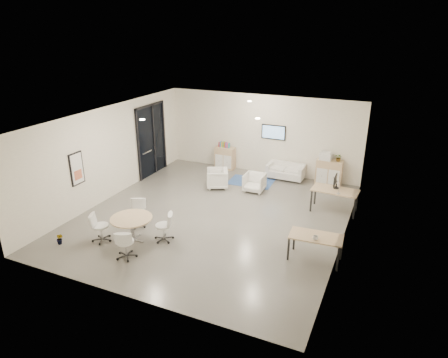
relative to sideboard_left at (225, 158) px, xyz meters
name	(u,v)px	position (x,y,z in m)	size (l,w,h in m)	color
room_shell	(214,169)	(1.51, -4.26, 1.14)	(9.60, 10.60, 4.80)	#5F5C56
glass_door	(152,138)	(-2.44, -1.75, 1.04)	(0.09, 1.90, 2.85)	black
artwork	(77,169)	(-2.46, -5.86, 1.08)	(0.05, 0.54, 1.04)	black
wall_tv	(274,132)	(2.01, 0.20, 1.29)	(0.98, 0.06, 0.58)	black
ceiling_spots	(219,112)	(1.31, -3.43, 2.72)	(3.14, 4.14, 0.03)	#FFEAC6
sideboard_left	(225,158)	(0.00, 0.00, 0.00)	(0.83, 0.43, 0.93)	tan
sideboard_right	(329,172)	(4.34, -0.02, 0.02)	(0.97, 0.47, 0.97)	tan
books	(224,145)	(-0.04, 0.00, 0.58)	(0.48, 0.14, 0.22)	red
printer	(326,156)	(4.17, -0.02, 0.65)	(0.48, 0.41, 0.31)	white
loveseat	(286,172)	(2.69, -0.13, -0.17)	(1.46, 0.76, 0.54)	white
blue_rug	(251,182)	(1.56, -1.02, -0.46)	(1.69, 1.12, 0.01)	#2C4E88
armchair_left	(217,178)	(0.59, -2.06, -0.07)	(0.77, 0.72, 0.79)	white
armchair_right	(254,182)	(1.99, -1.83, -0.09)	(0.72, 0.67, 0.74)	white
desk_rear	(335,192)	(4.94, -2.35, 0.22)	(1.51, 0.82, 0.76)	tan
desk_front	(316,238)	(5.00, -5.51, 0.17)	(1.38, 0.76, 0.70)	tan
monitor	(335,181)	(4.90, -2.20, 0.54)	(0.20, 0.50, 0.44)	black
round_table	(131,220)	(0.07, -6.61, 0.17)	(1.17, 1.17, 0.71)	tan
meeting_chairs	(132,227)	(0.07, -6.61, -0.05)	(2.36, 2.36, 0.82)	white
plant_cabinet	(339,158)	(4.65, -0.04, 0.62)	(0.27, 0.30, 0.24)	#3F7F3F
plant_floor	(60,242)	(-1.66, -7.63, -0.39)	(0.19, 0.34, 0.15)	#3F7F3F
cup	(315,237)	(5.02, -5.72, 0.31)	(0.14, 0.11, 0.14)	white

